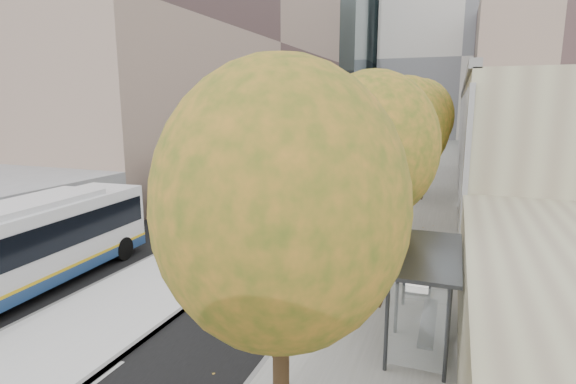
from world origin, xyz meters
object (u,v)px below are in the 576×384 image
at_px(distant_car, 332,157).
at_px(bus_far, 250,176).
at_px(cyclist, 241,297).
at_px(bus_shelter, 431,268).

bearing_deg(distant_car, bus_far, -84.25).
xyz_separation_m(cyclist, distant_car, (-7.30, 37.91, -0.12)).
xyz_separation_m(bus_far, distant_car, (0.36, 20.91, -0.91)).
relative_size(bus_shelter, distant_car, 1.08).
distance_m(cyclist, distant_car, 38.61).
bearing_deg(cyclist, bus_far, 112.71).
distance_m(bus_shelter, bus_far, 20.86).
distance_m(bus_shelter, cyclist, 5.67).
height_order(cyclist, distant_car, cyclist).
height_order(bus_shelter, distant_car, bus_shelter).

